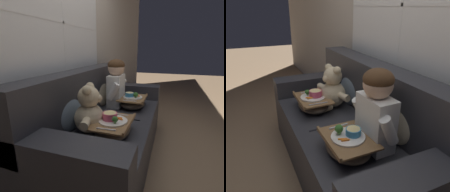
% 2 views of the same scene
% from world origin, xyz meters
% --- Properties ---
extents(ground_plane, '(14.00, 14.00, 0.00)m').
position_xyz_m(ground_plane, '(0.00, 0.00, 0.00)').
color(ground_plane, '#8E7051').
extents(wall_back_with_window, '(8.00, 0.08, 2.60)m').
position_xyz_m(wall_back_with_window, '(0.00, 0.52, 1.31)').
color(wall_back_with_window, '#BCB2A3').
rests_on(wall_back_with_window, ground_plane).
extents(couch, '(1.89, 0.84, 0.93)m').
position_xyz_m(couch, '(0.00, 0.06, 0.35)').
color(couch, '#2D2D33').
rests_on(couch, ground_plane).
extents(throw_pillow_behind_child, '(0.38, 0.18, 0.39)m').
position_xyz_m(throw_pillow_behind_child, '(0.36, 0.24, 0.65)').
color(throw_pillow_behind_child, '#C1B293').
rests_on(throw_pillow_behind_child, couch).
extents(throw_pillow_behind_teddy, '(0.38, 0.18, 0.39)m').
position_xyz_m(throw_pillow_behind_teddy, '(-0.36, 0.24, 0.65)').
color(throw_pillow_behind_teddy, slate).
rests_on(throw_pillow_behind_teddy, couch).
extents(child_figure, '(0.40, 0.20, 0.56)m').
position_xyz_m(child_figure, '(0.36, 0.04, 0.78)').
color(child_figure, white).
rests_on(child_figure, couch).
extents(teddy_bear, '(0.44, 0.32, 0.41)m').
position_xyz_m(teddy_bear, '(-0.36, 0.04, 0.64)').
color(teddy_bear, beige).
rests_on(teddy_bear, couch).
extents(lap_tray_child, '(0.38, 0.29, 0.20)m').
position_xyz_m(lap_tray_child, '(0.36, -0.16, 0.54)').
color(lap_tray_child, '#473D33').
rests_on(lap_tray_child, child_figure).
extents(lap_tray_teddy, '(0.39, 0.28, 0.19)m').
position_xyz_m(lap_tray_teddy, '(-0.36, -0.16, 0.54)').
color(lap_tray_teddy, '#473D33').
rests_on(lap_tray_teddy, teddy_bear).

